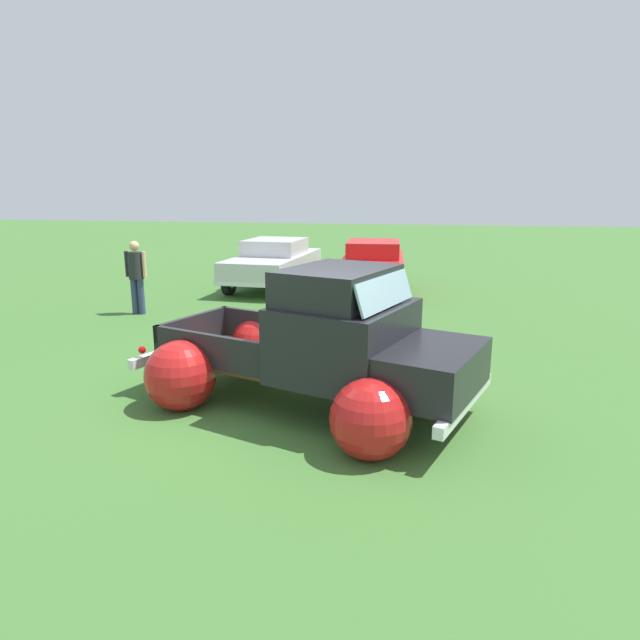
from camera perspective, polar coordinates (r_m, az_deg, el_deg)
ground_plane at (r=7.71m, az=-1.86°, el=-8.57°), size 80.00×80.00×0.00m
vintage_pickup_truck at (r=7.27m, az=0.70°, el=-3.60°), size 4.99×3.83×1.96m
show_car_0 at (r=16.52m, az=-4.79°, el=6.05°), size 2.12×4.45×1.43m
show_car_1 at (r=15.98m, az=5.50°, el=5.78°), size 2.05×4.64×1.43m
spectator_0 at (r=13.58m, az=-18.47°, el=4.66°), size 0.53×0.34×1.72m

